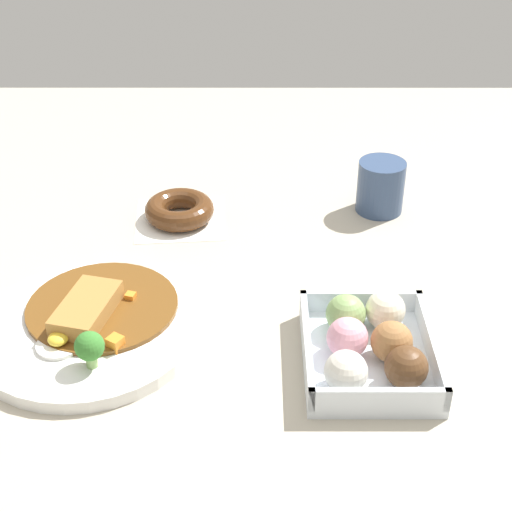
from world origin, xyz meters
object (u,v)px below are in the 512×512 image
at_px(curry_plate, 89,326).
at_px(chocolate_ring_donut, 179,210).
at_px(donut_box, 369,346).
at_px(coffee_mug, 381,187).

distance_m(curry_plate, chocolate_ring_donut, 0.31).
relative_size(curry_plate, donut_box, 1.49).
bearing_deg(curry_plate, coffee_mug, -51.87).
distance_m(curry_plate, donut_box, 0.36).
relative_size(curry_plate, chocolate_ring_donut, 1.89).
xyz_separation_m(curry_plate, chocolate_ring_donut, (0.30, -0.09, 0.00)).
relative_size(donut_box, chocolate_ring_donut, 1.27).
xyz_separation_m(donut_box, coffee_mug, (0.39, -0.06, 0.02)).
xyz_separation_m(curry_plate, coffee_mug, (0.33, -0.42, 0.03)).
bearing_deg(chocolate_ring_donut, coffee_mug, -84.25).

